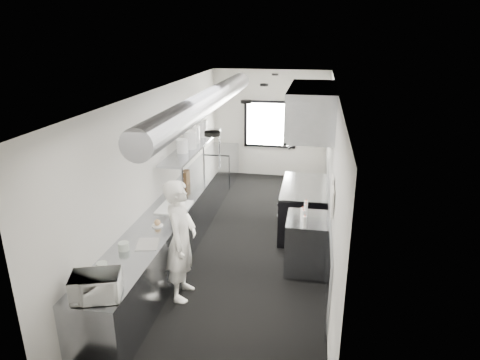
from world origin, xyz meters
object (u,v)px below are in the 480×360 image
at_px(microwave, 96,286).
at_px(plate_stack_d, 202,129).
at_px(cutting_board, 174,207).
at_px(squeeze_bottle_b, 303,216).
at_px(squeeze_bottle_e, 306,206).
at_px(exhaust_hood, 311,110).
at_px(bottle_station, 306,244).
at_px(range, 303,209).
at_px(deli_tub_b, 124,246).
at_px(far_work_table, 221,165).
at_px(squeeze_bottle_a, 305,222).
at_px(small_plate, 158,226).
at_px(pass_shelf, 194,146).
at_px(plate_stack_a, 182,146).
at_px(squeeze_bottle_c, 302,213).
at_px(plate_stack_c, 194,135).
at_px(plate_stack_b, 190,140).
at_px(squeeze_bottle_d, 306,209).
at_px(deli_tub_a, 102,266).
at_px(knife_block, 186,178).
at_px(prep_counter, 175,227).
at_px(line_cook, 181,240).

relative_size(microwave, plate_stack_d, 1.36).
distance_m(microwave, cutting_board, 2.61).
distance_m(squeeze_bottle_b, squeeze_bottle_e, 0.39).
bearing_deg(exhaust_hood, bottle_station, -87.82).
relative_size(range, deli_tub_b, 10.62).
height_order(range, far_work_table, range).
distance_m(far_work_table, squeeze_bottle_a, 4.83).
bearing_deg(small_plate, pass_shelf, 92.25).
distance_m(pass_shelf, plate_stack_a, 0.65).
bearing_deg(cutting_board, plate_stack_a, 98.25).
bearing_deg(cutting_board, small_plate, -91.43).
xyz_separation_m(pass_shelf, far_work_table, (0.04, 2.20, -1.09)).
height_order(plate_stack_d, squeeze_bottle_c, plate_stack_d).
bearing_deg(plate_stack_c, far_work_table, 88.12).
relative_size(exhaust_hood, cutting_board, 3.39).
relative_size(deli_tub_b, squeeze_bottle_e, 0.81).
xyz_separation_m(plate_stack_a, plate_stack_b, (0.05, 0.31, 0.04)).
relative_size(exhaust_hood, squeeze_bottle_d, 12.17).
bearing_deg(pass_shelf, cutting_board, -86.13).
relative_size(plate_stack_d, squeeze_bottle_a, 2.00).
height_order(range, deli_tub_a, deli_tub_a).
relative_size(deli_tub_b, cutting_board, 0.23).
xyz_separation_m(deli_tub_b, knife_block, (0.04, 2.69, 0.08)).
height_order(bottle_station, plate_stack_c, plate_stack_c).
bearing_deg(plate_stack_c, bottle_station, -37.23).
bearing_deg(knife_block, plate_stack_d, 87.27).
bearing_deg(prep_counter, squeeze_bottle_b, -8.10).
xyz_separation_m(range, squeeze_bottle_c, (0.03, -1.41, 0.52)).
distance_m(line_cook, deli_tub_a, 1.18).
bearing_deg(pass_shelf, plate_stack_d, 90.12).
bearing_deg(squeeze_bottle_d, exhaust_hood, 90.60).
xyz_separation_m(prep_counter, knife_block, (-0.09, 1.01, 0.58)).
xyz_separation_m(far_work_table, squeeze_bottle_c, (2.21, -3.91, 0.54)).
bearing_deg(plate_stack_c, plate_stack_d, 87.14).
bearing_deg(far_work_table, deli_tub_b, -91.40).
relative_size(knife_block, plate_stack_b, 0.77).
xyz_separation_m(plate_stack_b, squeeze_bottle_b, (2.26, -1.50, -0.74)).
bearing_deg(plate_stack_d, deli_tub_b, -91.34).
bearing_deg(plate_stack_d, squeeze_bottle_a, -49.17).
bearing_deg(plate_stack_c, squeeze_bottle_e, -33.27).
height_order(exhaust_hood, line_cook, exhaust_hood).
bearing_deg(plate_stack_a, prep_counter, -84.84).
relative_size(range, squeeze_bottle_d, 8.85).
xyz_separation_m(range, squeeze_bottle_a, (0.07, -1.73, 0.52)).
distance_m(knife_block, plate_stack_d, 1.34).
bearing_deg(cutting_board, deli_tub_a, -96.85).
bearing_deg(plate_stack_c, squeeze_bottle_b, -39.78).
distance_m(exhaust_hood, plate_stack_a, 2.45).
bearing_deg(bottle_station, plate_stack_a, 155.73).
distance_m(bottle_station, squeeze_bottle_d, 0.56).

